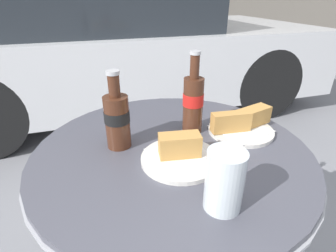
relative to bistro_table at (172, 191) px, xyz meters
name	(u,v)px	position (x,y,z in m)	size (l,w,h in m)	color
bistro_table	(172,191)	(0.00, 0.00, 0.00)	(0.80, 0.80, 0.70)	#B7B7BC
cola_bottle_left	(193,102)	(0.09, 0.08, 0.26)	(0.06, 0.06, 0.25)	#4C2819
cola_bottle_right	(117,118)	(-0.14, 0.06, 0.25)	(0.07, 0.07, 0.22)	#4C2819
drinking_glass	(224,183)	(0.03, -0.25, 0.22)	(0.08, 0.08, 0.13)	silver
lunch_plate_near	(242,124)	(0.24, 0.03, 0.19)	(0.22, 0.20, 0.07)	silver
lunch_plate_far	(180,154)	(0.00, -0.07, 0.18)	(0.21, 0.21, 0.07)	silver
parked_car	(120,45)	(0.16, 2.22, 0.08)	(3.81, 1.85, 1.31)	silver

